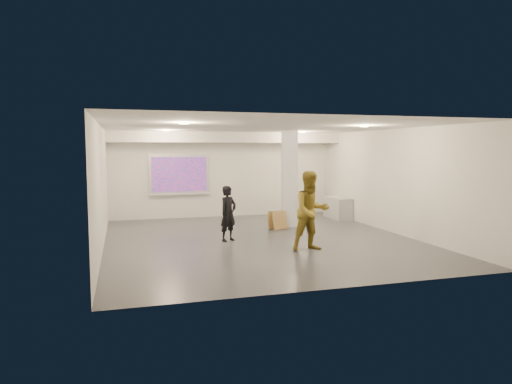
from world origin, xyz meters
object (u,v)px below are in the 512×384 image
object	(u,v)px
projection_screen	(179,175)
woman	(228,214)
man	(311,211)
credenza	(338,208)
column	(289,179)

from	to	relation	value
projection_screen	woman	xyz separation A→B (m)	(0.75, -4.37, -0.80)
man	woman	bearing A→B (deg)	131.43
projection_screen	woman	size ratio (longest dim) A/B	1.44
woman	man	xyz separation A→B (m)	(1.65, -1.65, 0.22)
woman	credenza	bearing A→B (deg)	-1.51
man	column	bearing A→B (deg)	74.58
woman	column	bearing A→B (deg)	3.16
projection_screen	credenza	xyz separation A→B (m)	(5.32, -1.58, -1.16)
credenza	woman	size ratio (longest dim) A/B	0.86
column	man	bearing A→B (deg)	-101.80
projection_screen	man	size ratio (longest dim) A/B	1.10
column	credenza	xyz separation A→B (m)	(2.22, 1.08, -1.13)
column	credenza	size ratio (longest dim) A/B	2.38
projection_screen	column	bearing A→B (deg)	-40.56
projection_screen	woman	distance (m)	4.50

